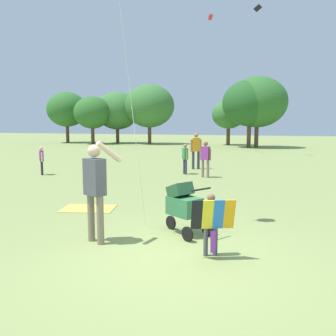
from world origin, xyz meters
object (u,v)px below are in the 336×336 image
(stroller, at_px, (184,204))
(person_red_shirt, at_px, (205,156))
(person_adult_flyer, at_px, (95,184))
(picnic_blanket, at_px, (89,208))
(person_sitting_far, at_px, (42,158))
(person_couple_left, at_px, (196,148))
(person_kid_running, at_px, (185,156))
(child_with_butterfly_kite, at_px, (211,219))

(stroller, distance_m, person_red_shirt, 7.57)
(person_adult_flyer, height_order, picnic_blanket, person_adult_flyer)
(person_adult_flyer, height_order, person_sitting_far, person_adult_flyer)
(person_couple_left, relative_size, picnic_blanket, 1.31)
(person_kid_running, distance_m, picnic_blanket, 6.94)
(child_with_butterfly_kite, distance_m, picnic_blanket, 4.36)
(person_sitting_far, distance_m, person_kid_running, 6.05)
(stroller, bearing_deg, person_kid_running, 105.19)
(picnic_blanket, bearing_deg, person_sitting_far, 136.34)
(person_adult_flyer, distance_m, person_sitting_far, 9.61)
(person_sitting_far, distance_m, picnic_blanket, 6.97)
(person_couple_left, bearing_deg, child_with_butterfly_kite, -75.07)
(child_with_butterfly_kite, relative_size, picnic_blanket, 0.79)
(person_kid_running, bearing_deg, person_red_shirt, -33.07)
(person_sitting_far, relative_size, person_couple_left, 0.70)
(child_with_butterfly_kite, distance_m, person_adult_flyer, 2.19)
(picnic_blanket, bearing_deg, person_kid_running, 84.46)
(person_couple_left, bearing_deg, person_sitting_far, -145.52)
(child_with_butterfly_kite, xyz_separation_m, person_couple_left, (-2.94, 11.04, 0.38))
(child_with_butterfly_kite, bearing_deg, person_kid_running, 107.89)
(person_couple_left, xyz_separation_m, picnic_blanket, (-0.69, -8.71, -1.01))
(person_red_shirt, relative_size, person_kid_running, 1.12)
(child_with_butterfly_kite, height_order, stroller, child_with_butterfly_kite)
(picnic_blanket, bearing_deg, person_adult_flyer, -56.62)
(person_red_shirt, distance_m, picnic_blanket, 6.48)
(person_adult_flyer, bearing_deg, person_kid_running, 95.17)
(person_red_shirt, bearing_deg, person_adult_flyer, -91.36)
(person_kid_running, xyz_separation_m, picnic_blanket, (-0.67, -6.87, -0.76))
(person_sitting_far, bearing_deg, person_red_shirt, 11.87)
(person_adult_flyer, relative_size, person_couple_left, 1.09)
(person_kid_running, bearing_deg, picnic_blanket, -95.54)
(child_with_butterfly_kite, bearing_deg, person_red_shirt, 102.82)
(person_kid_running, bearing_deg, stroller, -74.81)
(person_adult_flyer, relative_size, stroller, 1.76)
(person_red_shirt, height_order, person_kid_running, person_red_shirt)
(person_adult_flyer, relative_size, person_red_shirt, 1.30)
(person_couple_left, bearing_deg, person_adult_flyer, -85.82)
(stroller, relative_size, person_red_shirt, 0.74)
(stroller, bearing_deg, person_red_shirt, 98.99)
(person_adult_flyer, distance_m, person_couple_left, 11.01)
(person_kid_running, relative_size, picnic_blanket, 0.99)
(picnic_blanket, bearing_deg, person_couple_left, 85.46)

